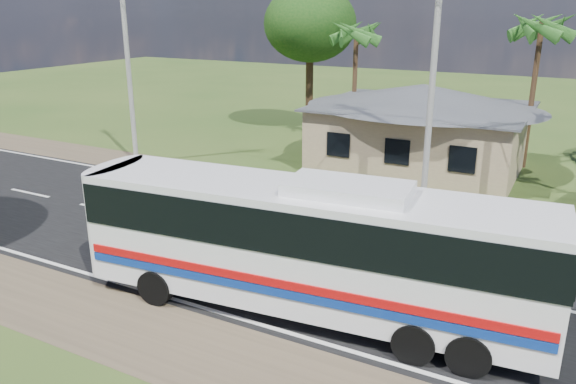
% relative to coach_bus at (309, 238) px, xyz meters
% --- Properties ---
extents(ground, '(120.00, 120.00, 0.00)m').
position_rel_coach_bus_xyz_m(ground, '(-2.46, 3.48, -2.26)').
color(ground, '#294619').
rests_on(ground, ground).
extents(road, '(120.00, 16.00, 0.03)m').
position_rel_coach_bus_xyz_m(road, '(-2.46, 3.48, -2.25)').
color(road, black).
rests_on(road, ground).
extents(house, '(12.40, 10.00, 5.00)m').
position_rel_coach_bus_xyz_m(house, '(-1.46, 16.47, 0.39)').
color(house, tan).
rests_on(house, ground).
extents(utility_poles, '(32.80, 2.22, 11.00)m').
position_rel_coach_bus_xyz_m(utility_poles, '(0.21, 9.96, 3.51)').
color(utility_poles, '#9E9E99').
rests_on(utility_poles, ground).
extents(palm_mid, '(2.80, 2.80, 8.20)m').
position_rel_coach_bus_xyz_m(palm_mid, '(3.54, 18.98, 4.90)').
color(palm_mid, '#47301E').
rests_on(palm_mid, ground).
extents(palm_far, '(2.80, 2.80, 7.70)m').
position_rel_coach_bus_xyz_m(palm_far, '(-6.46, 19.48, 4.42)').
color(palm_far, '#47301E').
rests_on(palm_far, ground).
extents(tree_behind_house, '(6.00, 6.00, 9.61)m').
position_rel_coach_bus_xyz_m(tree_behind_house, '(-10.46, 21.48, 4.86)').
color(tree_behind_house, '#47301E').
rests_on(tree_behind_house, ground).
extents(coach_bus, '(12.90, 3.89, 3.95)m').
position_rel_coach_bus_xyz_m(coach_bus, '(0.00, 0.00, 0.00)').
color(coach_bus, silver).
rests_on(coach_bus, ground).
extents(motorcycle, '(1.98, 0.78, 1.02)m').
position_rel_coach_bus_xyz_m(motorcycle, '(0.08, 9.12, -1.75)').
color(motorcycle, black).
rests_on(motorcycle, ground).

